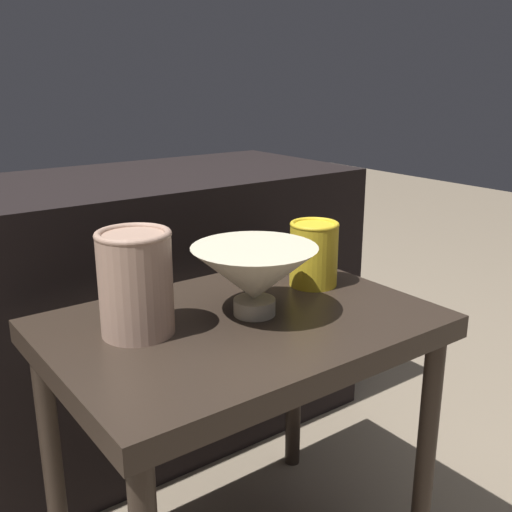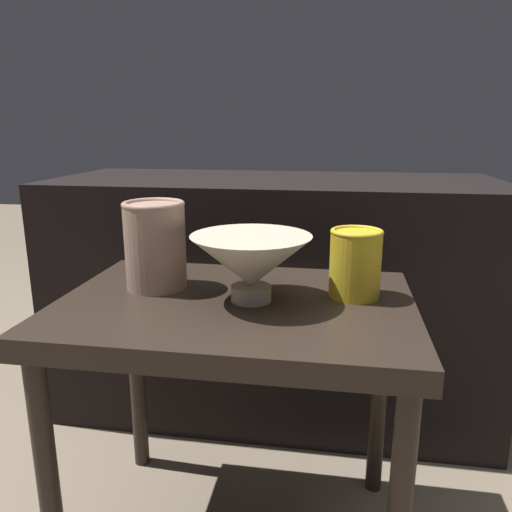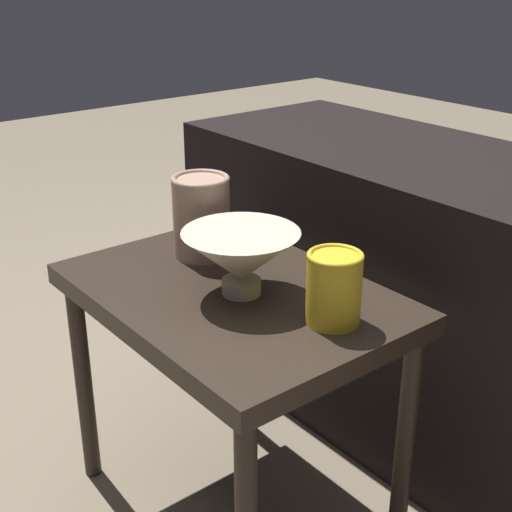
% 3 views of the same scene
% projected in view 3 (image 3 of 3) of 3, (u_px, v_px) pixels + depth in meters
% --- Properties ---
extents(ground_plane, '(8.00, 8.00, 0.00)m').
position_uv_depth(ground_plane, '(235.00, 504.00, 1.54)').
color(ground_plane, '#7F705B').
extents(table, '(0.64, 0.45, 0.52)m').
position_uv_depth(table, '(232.00, 319.00, 1.36)').
color(table, '#2D231C').
rests_on(table, ground_plane).
extents(couch_backdrop, '(1.23, 0.50, 0.68)m').
position_uv_depth(couch_backdrop, '(416.00, 292.00, 1.72)').
color(couch_backdrop, black).
rests_on(couch_backdrop, ground_plane).
extents(bowl, '(0.22, 0.22, 0.12)m').
position_uv_depth(bowl, '(242.00, 257.00, 1.29)').
color(bowl, beige).
rests_on(bowl, table).
extents(vase_textured_left, '(0.12, 0.12, 0.17)m').
position_uv_depth(vase_textured_left, '(201.00, 215.00, 1.45)').
color(vase_textured_left, tan).
rests_on(vase_textured_left, table).
extents(vase_colorful_right, '(0.10, 0.10, 0.13)m').
position_uv_depth(vase_colorful_right, '(334.00, 287.00, 1.19)').
color(vase_colorful_right, gold).
rests_on(vase_colorful_right, table).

